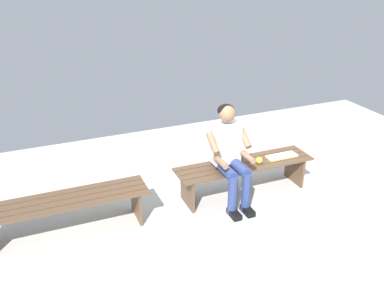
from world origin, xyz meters
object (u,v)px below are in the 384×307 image
Objects in this scene: person_seated at (230,153)px; apple at (259,160)px; bench_near at (244,170)px; book_open at (282,156)px; bench_far at (63,207)px.

person_seated is 0.48m from apple.
book_open reaches higher than bench_near.
apple is (-0.16, 0.08, 0.14)m from bench_near.
book_open is (-0.53, 0.03, 0.11)m from bench_near.
book_open is at bearing -172.59° from apple.
apple reaches higher than book_open.
bench_far is 1.51× the size of person_seated.
book_open reaches higher than bench_far.
bench_near is 20.11× the size of apple.
bench_far is 1.99m from person_seated.
person_seated reaches higher than bench_near.
bench_near is at bearing -2.50° from book_open.
book_open is at bearing 179.44° from bench_far.
bench_near is at bearing -25.13° from apple.
bench_far is 2.40m from apple.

